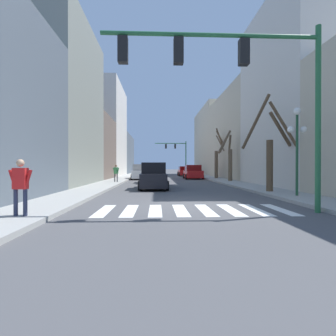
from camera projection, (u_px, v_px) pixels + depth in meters
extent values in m
plane|color=#4C4C4F|center=(189.00, 205.00, 10.65)|extent=(240.00, 240.00, 0.00)
cube|color=#9E9E99|center=(51.00, 204.00, 10.42)|extent=(2.28, 90.00, 0.15)
cube|color=#9E9E99|center=(321.00, 202.00, 10.89)|extent=(2.28, 90.00, 0.15)
cube|color=gray|center=(52.00, 105.00, 20.95)|extent=(6.00, 10.53, 12.89)
cube|color=#66564C|center=(85.00, 148.00, 30.36)|extent=(6.00, 8.26, 7.29)
cube|color=beige|center=(103.00, 131.00, 40.53)|extent=(6.00, 12.14, 13.91)
cube|color=#515B66|center=(116.00, 155.00, 53.98)|extent=(6.00, 14.75, 7.92)
cube|color=beige|center=(301.00, 96.00, 19.82)|extent=(6.00, 10.36, 13.78)
cube|color=#BCB299|center=(245.00, 137.00, 32.55)|extent=(6.00, 15.10, 10.47)
cube|color=#BCB299|center=(217.00, 142.00, 47.86)|extent=(6.00, 15.54, 11.87)
cube|color=white|center=(104.00, 211.00, 9.21)|extent=(0.45, 2.60, 0.01)
cube|color=white|center=(130.00, 210.00, 9.25)|extent=(0.45, 2.60, 0.01)
cube|color=white|center=(155.00, 210.00, 9.29)|extent=(0.45, 2.60, 0.01)
cube|color=white|center=(181.00, 210.00, 9.33)|extent=(0.45, 2.60, 0.01)
cube|color=white|center=(206.00, 210.00, 9.37)|extent=(0.45, 2.60, 0.01)
cube|color=white|center=(230.00, 210.00, 9.41)|extent=(0.45, 2.60, 0.01)
cube|color=white|center=(255.00, 210.00, 9.44)|extent=(0.45, 2.60, 0.01)
cube|color=white|center=(280.00, 209.00, 9.48)|extent=(0.45, 2.60, 0.01)
cylinder|color=#236038|center=(318.00, 119.00, 8.80)|extent=(0.18, 0.18, 6.30)
cylinder|color=#236038|center=(211.00, 35.00, 8.62)|extent=(7.25, 0.14, 0.14)
cube|color=black|center=(244.00, 52.00, 8.68)|extent=(0.32, 0.28, 0.84)
cube|color=black|center=(178.00, 51.00, 8.58)|extent=(0.32, 0.28, 0.84)
cube|color=black|center=(123.00, 50.00, 8.51)|extent=(0.32, 0.28, 0.84)
cylinder|color=#236038|center=(186.00, 158.00, 48.84)|extent=(0.18, 0.18, 6.23)
cylinder|color=#236038|center=(171.00, 143.00, 48.70)|extent=(5.75, 0.14, 0.14)
cube|color=black|center=(175.00, 146.00, 48.74)|extent=(0.32, 0.28, 0.84)
cube|color=black|center=(166.00, 146.00, 48.67)|extent=(0.32, 0.28, 0.84)
cylinder|color=#1E4C2D|center=(297.00, 155.00, 12.67)|extent=(0.12, 0.12, 3.90)
sphere|color=white|center=(297.00, 111.00, 12.66)|extent=(0.36, 0.36, 0.36)
sphere|color=white|center=(291.00, 129.00, 12.65)|extent=(0.31, 0.31, 0.31)
sphere|color=white|center=(304.00, 129.00, 12.68)|extent=(0.31, 0.31, 0.31)
cube|color=gray|center=(153.00, 177.00, 24.91)|extent=(1.80, 4.83, 0.82)
cube|color=#464648|center=(153.00, 169.00, 24.91)|extent=(1.66, 2.51, 0.67)
cylinder|color=black|center=(163.00, 180.00, 23.45)|extent=(0.22, 0.64, 0.64)
cylinder|color=black|center=(143.00, 180.00, 23.38)|extent=(0.22, 0.64, 0.64)
cylinder|color=black|center=(163.00, 179.00, 26.45)|extent=(0.22, 0.64, 0.64)
cylinder|color=black|center=(144.00, 179.00, 26.37)|extent=(0.22, 0.64, 0.64)
cube|color=red|center=(193.00, 174.00, 32.31)|extent=(1.95, 4.32, 0.85)
cube|color=maroon|center=(193.00, 168.00, 32.30)|extent=(1.79, 2.25, 0.70)
cylinder|color=black|center=(184.00, 176.00, 33.60)|extent=(0.22, 0.64, 0.64)
cylinder|color=black|center=(199.00, 176.00, 33.69)|extent=(0.22, 0.64, 0.64)
cylinder|color=black|center=(186.00, 177.00, 30.93)|extent=(0.22, 0.64, 0.64)
cylinder|color=black|center=(203.00, 177.00, 31.01)|extent=(0.22, 0.64, 0.64)
cube|color=white|center=(145.00, 172.00, 43.71)|extent=(1.85, 4.25, 0.79)
cube|color=gray|center=(145.00, 168.00, 43.71)|extent=(1.71, 2.21, 0.64)
cylinder|color=black|center=(140.00, 173.00, 44.99)|extent=(0.22, 0.64, 0.64)
cylinder|color=black|center=(151.00, 173.00, 45.07)|extent=(0.22, 0.64, 0.64)
cylinder|color=black|center=(139.00, 174.00, 42.36)|extent=(0.22, 0.64, 0.64)
cylinder|color=black|center=(151.00, 174.00, 42.44)|extent=(0.22, 0.64, 0.64)
cube|color=black|center=(154.00, 180.00, 18.16)|extent=(1.72, 4.56, 0.90)
cube|color=black|center=(154.00, 168.00, 18.16)|extent=(1.58, 2.37, 0.74)
cylinder|color=black|center=(167.00, 186.00, 16.79)|extent=(0.22, 0.64, 0.64)
cylinder|color=black|center=(140.00, 186.00, 16.72)|extent=(0.22, 0.64, 0.64)
cylinder|color=black|center=(166.00, 183.00, 19.62)|extent=(0.22, 0.64, 0.64)
cylinder|color=black|center=(142.00, 183.00, 19.54)|extent=(0.22, 0.64, 0.64)
cube|color=red|center=(185.00, 172.00, 42.12)|extent=(1.88, 4.67, 0.76)
cube|color=maroon|center=(185.00, 168.00, 42.12)|extent=(1.73, 2.43, 0.62)
cylinder|color=black|center=(178.00, 174.00, 43.53)|extent=(0.22, 0.64, 0.64)
cylinder|color=black|center=(189.00, 174.00, 43.61)|extent=(0.22, 0.64, 0.64)
cylinder|color=black|center=(180.00, 174.00, 40.63)|extent=(0.22, 0.64, 0.64)
cylinder|color=black|center=(192.00, 174.00, 40.72)|extent=(0.22, 0.64, 0.64)
cube|color=white|center=(141.00, 174.00, 31.21)|extent=(1.81, 4.44, 0.89)
cube|color=gray|center=(141.00, 167.00, 31.20)|extent=(1.67, 2.31, 0.73)
cylinder|color=black|center=(134.00, 176.00, 32.54)|extent=(0.22, 0.64, 0.64)
cylinder|color=black|center=(149.00, 176.00, 32.62)|extent=(0.22, 0.64, 0.64)
cylinder|color=black|center=(132.00, 177.00, 29.80)|extent=(0.22, 0.64, 0.64)
cylinder|color=black|center=(148.00, 177.00, 29.87)|extent=(0.22, 0.64, 0.64)
cylinder|color=#4C4C51|center=(117.00, 178.00, 23.78)|extent=(0.11, 0.11, 0.74)
cylinder|color=#4C4C51|center=(115.00, 178.00, 23.88)|extent=(0.11, 0.11, 0.74)
cube|color=#337542|center=(116.00, 170.00, 23.83)|extent=(0.41, 0.34, 0.58)
sphere|color=brown|center=(116.00, 166.00, 23.83)|extent=(0.21, 0.21, 0.21)
cylinder|color=#337542|center=(118.00, 171.00, 23.75)|extent=(0.26, 0.18, 0.56)
cylinder|color=#337542|center=(114.00, 171.00, 23.91)|extent=(0.26, 0.18, 0.56)
cylinder|color=#282D47|center=(25.00, 202.00, 7.46)|extent=(0.11, 0.11, 0.77)
cylinder|color=#282D47|center=(16.00, 202.00, 7.47)|extent=(0.11, 0.11, 0.77)
cube|color=red|center=(20.00, 178.00, 7.46)|extent=(0.39, 0.24, 0.60)
sphere|color=tan|center=(20.00, 163.00, 7.46)|extent=(0.22, 0.22, 0.22)
cylinder|color=red|center=(28.00, 180.00, 7.46)|extent=(0.27, 0.10, 0.59)
cylinder|color=red|center=(13.00, 180.00, 7.47)|extent=(0.27, 0.10, 0.59)
cylinder|color=brown|center=(216.00, 165.00, 31.14)|extent=(0.41, 0.41, 3.24)
cylinder|color=brown|center=(221.00, 142.00, 31.65)|extent=(1.59, 1.20, 3.23)
cylinder|color=brown|center=(222.00, 142.00, 31.47)|extent=(1.73, 0.84, 2.55)
cylinder|color=brown|center=(220.00, 143.00, 30.62)|extent=(0.79, 1.19, 1.98)
cylinder|color=brown|center=(270.00, 166.00, 14.89)|extent=(0.37, 0.37, 2.91)
cylinder|color=brown|center=(283.00, 124.00, 14.84)|extent=(1.66, 0.30, 2.62)
cylinder|color=brown|center=(280.00, 129.00, 15.22)|extent=(1.69, 0.87, 1.99)
cylinder|color=brown|center=(255.00, 123.00, 15.63)|extent=(1.18, 1.76, 3.11)
cylinder|color=brown|center=(230.00, 165.00, 25.38)|extent=(0.39, 0.39, 3.06)
cylinder|color=brown|center=(224.00, 142.00, 25.38)|extent=(1.33, 0.29, 2.28)
cylinder|color=brown|center=(230.00, 145.00, 26.05)|extent=(0.46, 1.52, 1.84)
cylinder|color=brown|center=(225.00, 141.00, 25.54)|extent=(1.12, 0.60, 2.19)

